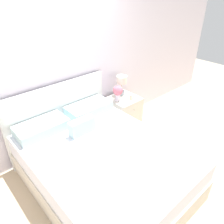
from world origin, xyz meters
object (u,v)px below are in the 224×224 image
at_px(bed, 100,163).
at_px(flower_vase, 118,92).
at_px(nightstand, 124,113).
at_px(table_lamp, 122,83).
at_px(alarm_clock, 132,97).
at_px(teacup, 126,100).

height_order(bed, flower_vase, bed).
bearing_deg(nightstand, table_lamp, 65.64).
bearing_deg(alarm_clock, teacup, 173.94).
distance_m(table_lamp, alarm_clock, 0.31).
xyz_separation_m(flower_vase, teacup, (0.08, -0.12, -0.13)).
bearing_deg(nightstand, alarm_clock, -56.33).
bearing_deg(bed, alarm_clock, 26.68).
bearing_deg(alarm_clock, table_lamp, 93.72).
distance_m(teacup, alarm_clock, 0.13).
bearing_deg(teacup, bed, -149.98).
xyz_separation_m(bed, nightstand, (1.13, 0.72, -0.02)).
height_order(bed, alarm_clock, bed).
distance_m(nightstand, alarm_clock, 0.36).
distance_m(bed, nightstand, 1.34).
relative_size(nightstand, alarm_clock, 6.83).
xyz_separation_m(table_lamp, alarm_clock, (0.02, -0.24, -0.19)).
relative_size(flower_vase, alarm_clock, 3.04).
relative_size(table_lamp, flower_vase, 1.34).
height_order(flower_vase, teacup, flower_vase).
relative_size(teacup, alarm_clock, 1.20).
height_order(nightstand, table_lamp, table_lamp).
xyz_separation_m(teacup, alarm_clock, (0.13, -0.01, 0.01)).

